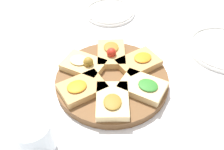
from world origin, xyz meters
TOP-DOWN VIEW (x-y plane):
  - ground_plane at (0.00, 0.00)m, footprint 3.00×3.00m
  - serving_board at (0.00, 0.00)m, footprint 0.31×0.31m
  - focaccia_slice_0 at (0.09, 0.02)m, footprint 0.13×0.10m
  - focaccia_slice_1 at (0.03, 0.09)m, footprint 0.11×0.13m
  - focaccia_slice_2 at (-0.06, 0.07)m, footprint 0.14×0.14m
  - focaccia_slice_3 at (-0.09, -0.02)m, footprint 0.13×0.10m
  - focaccia_slice_4 at (-0.03, -0.09)m, footprint 0.11×0.14m
  - focaccia_slice_5 at (0.06, -0.07)m, footprint 0.14×0.14m
  - plate_left at (-0.24, 0.28)m, footprint 0.19×0.19m
  - plate_right at (0.19, 0.34)m, footprint 0.23×0.23m
  - water_glass at (0.00, -0.26)m, footprint 0.08×0.08m

SIDE VIEW (x-z plane):
  - ground_plane at x=0.00m, z-range 0.00..0.00m
  - plate_right at x=0.19m, z-range 0.00..0.02m
  - plate_left at x=-0.24m, z-range 0.00..0.02m
  - serving_board at x=0.00m, z-range 0.00..0.02m
  - focaccia_slice_0 at x=0.09m, z-range 0.02..0.05m
  - focaccia_slice_1 at x=0.03m, z-range 0.02..0.05m
  - focaccia_slice_4 at x=-0.03m, z-range 0.02..0.05m
  - focaccia_slice_5 at x=0.06m, z-range 0.02..0.05m
  - focaccia_slice_2 at x=-0.06m, z-range 0.01..0.06m
  - focaccia_slice_3 at x=-0.09m, z-range 0.01..0.06m
  - water_glass at x=0.00m, z-range 0.00..0.09m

